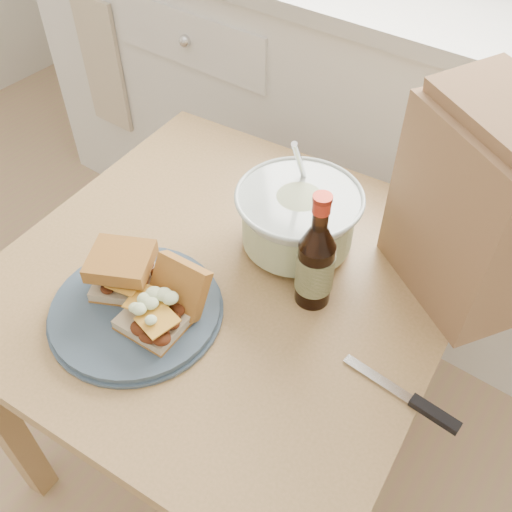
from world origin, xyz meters
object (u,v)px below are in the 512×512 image
Objects in this scene: beer_bottle at (316,263)px; paper_bag at (477,212)px; coleslaw_bowl at (298,220)px; dining_table at (229,305)px; plate at (136,310)px.

paper_bag reaches higher than beer_bottle.
paper_bag is at bearing 17.82° from coleslaw_bowl.
beer_bottle reaches higher than dining_table.
coleslaw_bowl is at bearing 67.91° from plate.
coleslaw_bowl is (0.13, 0.32, 0.05)m from plate.
plate is (-0.07, -0.17, 0.11)m from dining_table.
paper_bag is at bearing 28.34° from dining_table.
coleslaw_bowl is 0.32m from paper_bag.
paper_bag reaches higher than coleslaw_bowl.
beer_bottle is at bearing -44.42° from coleslaw_bowl.
dining_table is 3.73× the size of beer_bottle.
dining_table is 0.22m from plate.
plate is at bearing -116.26° from dining_table.
coleslaw_bowl reaches higher than plate.
beer_bottle is (0.10, -0.10, 0.03)m from coleslaw_bowl.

